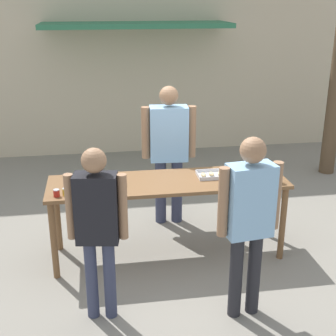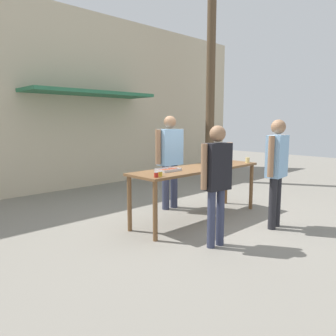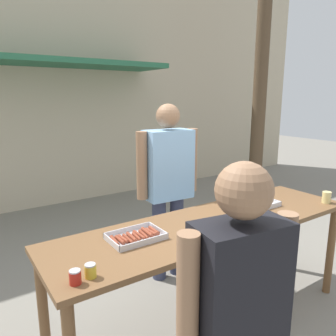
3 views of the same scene
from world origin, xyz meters
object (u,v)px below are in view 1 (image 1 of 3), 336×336
Objects in this scene: person_customer_holding_hotdog at (97,220)px; person_customer_with_cup at (249,213)px; food_tray_buns at (216,175)px; food_tray_sausages at (108,181)px; person_server_behind_table at (169,144)px; condiment_jar_mustard at (57,193)px; beer_cup at (278,178)px; condiment_jar_ketchup at (66,192)px.

person_customer_with_cup is at bearing -178.17° from person_customer_holding_hotdog.
person_customer_with_cup reaches higher than food_tray_buns.
person_server_behind_table reaches higher than food_tray_sausages.
food_tray_sausages is 1.13m from person_server_behind_table.
person_customer_with_cup reaches higher than food_tray_sausages.
condiment_jar_mustard is 0.05× the size of person_customer_holding_hotdog.
condiment_jar_mustard is 0.04× the size of person_server_behind_table.
person_customer_with_cup reaches higher than condiment_jar_mustard.
food_tray_buns is at bearing -98.62° from person_customer_with_cup.
food_tray_buns is (1.22, -0.00, 0.00)m from food_tray_sausages.
person_customer_holding_hotdog is (-0.94, -1.87, -0.08)m from person_server_behind_table.
condiment_jar_mustard is (-1.76, -0.31, 0.02)m from food_tray_buns.
person_customer_holding_hotdog is at bearing -141.22° from food_tray_buns.
beer_cup reaches higher than food_tray_buns.
food_tray_sausages is at bearing -53.90° from person_customer_with_cup.
beer_cup reaches higher than condiment_jar_ketchup.
condiment_jar_mustard is 0.04× the size of person_customer_with_cup.
food_tray_sausages is 4.79× the size of condiment_jar_mustard.
person_customer_with_cup is at bearing -124.54° from beer_cup.
condiment_jar_mustard is at bearing -179.81° from beer_cup.
food_tray_sausages is at bearing 30.48° from condiment_jar_mustard.
person_customer_holding_hotdog is at bearing -14.56° from person_customer_with_cup.
person_customer_holding_hotdog reaches higher than food_tray_sausages.
person_customer_holding_hotdog reaches higher than food_tray_buns.
food_tray_buns is 1.78m from condiment_jar_mustard.
person_customer_with_cup is at bearing -28.52° from condiment_jar_mustard.
person_server_behind_table is 2.07m from person_customer_with_cup.
beer_cup is (0.63, -0.30, 0.04)m from food_tray_buns.
food_tray_buns is 0.25× the size of person_customer_holding_hotdog.
person_server_behind_table is at bearing 39.29° from condiment_jar_mustard.
condiment_jar_mustard is 1.73m from person_server_behind_table.
person_customer_with_cup is at bearing -75.29° from person_server_behind_table.
food_tray_sausages is 0.90× the size of food_tray_buns.
person_server_behind_table reaches higher than condiment_jar_ketchup.
person_customer_with_cup reaches higher than beer_cup.
person_customer_with_cup is (1.73, -0.94, 0.09)m from condiment_jar_mustard.
condiment_jar_ketchup is 2.29m from beer_cup.
beer_cup reaches higher than condiment_jar_mustard.
food_tray_buns is 1.74m from person_customer_holding_hotdog.
person_customer_holding_hotdog is (-1.35, -1.09, 0.07)m from food_tray_buns.
food_tray_buns is 0.90m from person_server_behind_table.
person_server_behind_table is at bearing 44.17° from food_tray_sausages.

